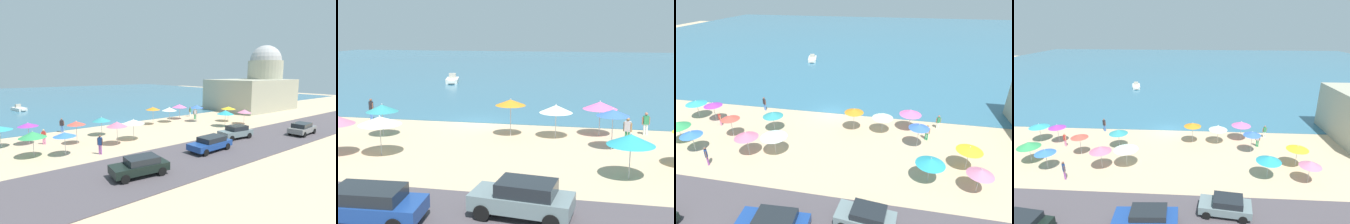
{
  "view_description": "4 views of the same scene",
  "coord_description": "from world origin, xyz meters",
  "views": [
    {
      "loc": [
        -17.35,
        -34.55,
        7.46
      ],
      "look_at": [
        4.95,
        -5.05,
        1.87
      ],
      "focal_mm": 28.0,
      "sensor_mm": 36.0,
      "label": 1
    },
    {
      "loc": [
        8.64,
        -31.1,
        7.17
      ],
      "look_at": [
        2.63,
        -1.38,
        1.24
      ],
      "focal_mm": 45.0,
      "sensor_mm": 36.0,
      "label": 2
    },
    {
      "loc": [
        7.27,
        -28.48,
        14.43
      ],
      "look_at": [
        2.13,
        -2.74,
        1.69
      ],
      "focal_mm": 28.0,
      "sensor_mm": 36.0,
      "label": 3
    },
    {
      "loc": [
        4.04,
        -32.68,
        13.93
      ],
      "look_at": [
        1.76,
        1.82,
        2.08
      ],
      "focal_mm": 28.0,
      "sensor_mm": 36.0,
      "label": 4
    }
  ],
  "objects": [
    {
      "name": "bather_1",
      "position": [
        -11.63,
        -5.46,
        0.91
      ],
      "size": [
        0.47,
        0.39,
        1.62
      ],
      "color": "pink",
      "rests_on": "ground_plane"
    },
    {
      "name": "bather_0",
      "position": [
        12.51,
        -1.36,
        0.89
      ],
      "size": [
        0.55,
        0.31,
        1.59
      ],
      "color": "white",
      "rests_on": "ground_plane"
    },
    {
      "name": "beach_umbrella_4",
      "position": [
        -10.92,
        -10.57,
        1.94
      ],
      "size": [
        2.01,
        2.01,
        2.2
      ],
      "color": "#B2B2B7",
      "rests_on": "ground_plane"
    },
    {
      "name": "ground_plane",
      "position": [
        0.0,
        0.0,
        0.0
      ],
      "size": [
        160.0,
        160.0,
        0.0
      ],
      "primitive_type": "plane",
      "color": "#CAAD88"
    },
    {
      "name": "beach_umbrella_9",
      "position": [
        -12.89,
        -4.55,
        2.11
      ],
      "size": [
        2.02,
        2.02,
        2.37
      ],
      "color": "#B2B2B7",
      "rests_on": "ground_plane"
    },
    {
      "name": "skiff_nearshore",
      "position": [
        -9.99,
        23.85,
        0.4
      ],
      "size": [
        2.54,
        4.49,
        1.24
      ],
      "color": "silver",
      "rests_on": "sea"
    },
    {
      "name": "beach_umbrella_11",
      "position": [
        3.39,
        -3.53,
        2.34
      ],
      "size": [
        2.06,
        2.06,
        2.61
      ],
      "color": "#B2B2B7",
      "rests_on": "ground_plane"
    },
    {
      "name": "beach_umbrella_7",
      "position": [
        -15.37,
        -4.2,
        2.0
      ],
      "size": [
        2.37,
        2.37,
        2.26
      ],
      "color": "#B2B2B7",
      "rests_on": "ground_plane"
    },
    {
      "name": "bather_4",
      "position": [
        -8.53,
        -0.76,
        1.0
      ],
      "size": [
        0.49,
        0.38,
        1.78
      ],
      "color": "#4572C0",
      "rests_on": "ground_plane"
    },
    {
      "name": "beach_umbrella_0",
      "position": [
        10.66,
        -10.71,
        1.99
      ],
      "size": [
        2.33,
        2.33,
        2.32
      ],
      "color": "#B2B2B7",
      "rests_on": "ground_plane"
    },
    {
      "name": "bather_2",
      "position": [
        11.06,
        -4.14,
        0.98
      ],
      "size": [
        0.52,
        0.35,
        1.74
      ],
      "color": "#2F9A5B",
      "rests_on": "ground_plane"
    },
    {
      "name": "beach_umbrella_14",
      "position": [
        14.23,
        -11.22,
        1.89
      ],
      "size": [
        1.98,
        1.98,
        2.21
      ],
      "color": "#B2B2B7",
      "rests_on": "ground_plane"
    },
    {
      "name": "parked_car_2",
      "position": [
        6.27,
        -16.07,
        0.83
      ],
      "size": [
        4.09,
        2.21,
        1.46
      ],
      "color": "slate",
      "rests_on": "coastal_road"
    },
    {
      "name": "beach_umbrella_12",
      "position": [
        -13.32,
        -9.44,
        2.05
      ],
      "size": [
        2.32,
        2.32,
        2.4
      ],
      "color": "#B2B2B7",
      "rests_on": "ground_plane"
    },
    {
      "name": "beach_umbrella_6",
      "position": [
        6.45,
        -3.4,
        1.99
      ],
      "size": [
        2.23,
        2.23,
        2.31
      ],
      "color": "#B2B2B7",
      "rests_on": "ground_plane"
    },
    {
      "name": "beach_umbrella_2",
      "position": [
        10.04,
        -5.65,
        2.3
      ],
      "size": [
        1.96,
        1.96,
        2.56
      ],
      "color": "#B2B2B7",
      "rests_on": "ground_plane"
    },
    {
      "name": "beach_umbrella_10",
      "position": [
        14.02,
        -8.43,
        2.08
      ],
      "size": [
        2.17,
        2.17,
        2.34
      ],
      "color": "#B2B2B7",
      "rests_on": "ground_plane"
    },
    {
      "name": "parked_car_4",
      "position": [
        0.52,
        -17.65,
        0.79
      ],
      "size": [
        4.69,
        2.16,
        1.36
      ],
      "color": "navy",
      "rests_on": "coastal_road"
    },
    {
      "name": "beach_umbrella_8",
      "position": [
        -5.51,
        -10.1,
        2.15
      ],
      "size": [
        2.16,
        2.16,
        2.47
      ],
      "color": "#B2B2B7",
      "rests_on": "ground_plane"
    },
    {
      "name": "beach_umbrella_13",
      "position": [
        -8.83,
        -7.4,
        2.24
      ],
      "size": [
        1.87,
        1.87,
        2.5
      ],
      "color": "#B2B2B7",
      "rests_on": "ground_plane"
    },
    {
      "name": "beach_umbrella_5",
      "position": [
        -3.16,
        -9.39,
        2.05
      ],
      "size": [
        2.49,
        2.49,
        2.36
      ],
      "color": "#B2B2B7",
      "rests_on": "ground_plane"
    },
    {
      "name": "bather_3",
      "position": [
        -8.29,
        -12.24,
        1.03
      ],
      "size": [
        0.4,
        0.46,
        1.83
      ],
      "color": "#994AA6",
      "rests_on": "ground_plane"
    },
    {
      "name": "beach_umbrella_1",
      "position": [
        9.35,
        -2.31,
        2.13
      ],
      "size": [
        2.34,
        2.34,
        2.46
      ],
      "color": "#B2B2B7",
      "rests_on": "ground_plane"
    },
    {
      "name": "sea",
      "position": [
        0.0,
        55.0,
        0.03
      ],
      "size": [
        150.0,
        110.0,
        0.05
      ],
      "primitive_type": "cube",
      "color": "teal",
      "rests_on": "ground_plane"
    },
    {
      "name": "beach_umbrella_3",
      "position": [
        -5.18,
        -5.26,
        1.95
      ],
      "size": [
        2.17,
        2.17,
        2.26
      ],
      "color": "#B2B2B7",
      "rests_on": "ground_plane"
    }
  ]
}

